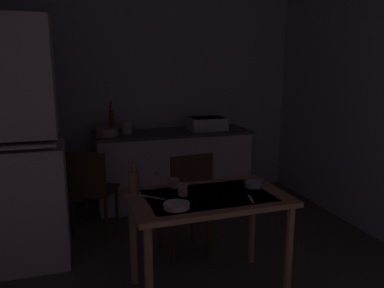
{
  "coord_description": "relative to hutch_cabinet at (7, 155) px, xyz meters",
  "views": [
    {
      "loc": [
        -0.87,
        -2.77,
        1.68
      ],
      "look_at": [
        0.05,
        0.19,
        1.02
      ],
      "focal_mm": 35.39,
      "sensor_mm": 36.0,
      "label": 1
    }
  ],
  "objects": [
    {
      "name": "soup_bowl_small",
      "position": [
        1.14,
        -1.02,
        -0.18
      ],
      "size": [
        0.18,
        0.18,
        0.03
      ],
      "primitive_type": "cylinder",
      "color": "white",
      "rests_on": "dining_table"
    },
    {
      "name": "sink_basin",
      "position": [
        2.08,
        1.07,
        0.0
      ],
      "size": [
        0.44,
        0.34,
        0.15
      ],
      "color": "white",
      "rests_on": "counter_cabinet"
    },
    {
      "name": "teaspoon_near_bowl",
      "position": [
        1.68,
        -1.01,
        -0.2
      ],
      "size": [
        0.06,
        0.15,
        0.0
      ],
      "primitive_type": "cube",
      "rotation": [
        0.0,
        0.0,
        4.47
      ],
      "color": "beige",
      "rests_on": "dining_table"
    },
    {
      "name": "teacup_mint",
      "position": [
        1.24,
        -0.61,
        -0.16
      ],
      "size": [
        0.08,
        0.08,
        0.07
      ],
      "primitive_type": "cylinder",
      "color": "tan",
      "rests_on": "dining_table"
    },
    {
      "name": "hand_pump",
      "position": [
        0.94,
        1.12,
        0.1
      ],
      "size": [
        0.05,
        0.27,
        0.39
      ],
      "color": "#B21E19",
      "rests_on": "counter_cabinet"
    },
    {
      "name": "chair_far_side",
      "position": [
        1.43,
        -0.28,
        -0.47
      ],
      "size": [
        0.45,
        0.45,
        0.95
      ],
      "color": "#492F1D",
      "rests_on": "ground"
    },
    {
      "name": "stoneware_crock",
      "position": [
        1.1,
        1.08,
        -0.0
      ],
      "size": [
        0.12,
        0.12,
        0.14
      ],
      "primitive_type": "cylinder",
      "color": "beige",
      "rests_on": "counter_cabinet"
    },
    {
      "name": "counter_cabinet",
      "position": [
        1.65,
        1.07,
        -0.51
      ],
      "size": [
        1.84,
        0.64,
        0.89
      ],
      "color": "silver",
      "rests_on": "ground"
    },
    {
      "name": "glass_bottle",
      "position": [
        0.92,
        -0.64,
        -0.11
      ],
      "size": [
        0.08,
        0.08,
        0.23
      ],
      "color": "olive",
      "rests_on": "dining_table"
    },
    {
      "name": "dining_table",
      "position": [
        1.43,
        -0.85,
        -0.31
      ],
      "size": [
        1.15,
        0.71,
        0.76
      ],
      "color": "#A97E58",
      "rests_on": "ground"
    },
    {
      "name": "ground_plane",
      "position": [
        1.42,
        -0.5,
        -0.96
      ],
      "size": [
        4.78,
        4.78,
        0.0
      ],
      "primitive_type": "plane",
      "color": "brown"
    },
    {
      "name": "wall_back",
      "position": [
        1.42,
        1.44,
        0.29
      ],
      "size": [
        3.85,
        0.1,
        2.5
      ],
      "primitive_type": "cube",
      "color": "silver",
      "rests_on": "ground"
    },
    {
      "name": "table_knife",
      "position": [
        1.03,
        -0.78,
        -0.2
      ],
      "size": [
        0.16,
        0.15,
        0.0
      ],
      "primitive_type": "cube",
      "rotation": [
        0.0,
        0.0,
        5.56
      ],
      "color": "silver",
      "rests_on": "dining_table"
    },
    {
      "name": "hutch_cabinet",
      "position": [
        0.0,
        0.0,
        0.0
      ],
      "size": [
        0.87,
        0.52,
        2.05
      ],
      "color": "silver",
      "rests_on": "ground"
    },
    {
      "name": "chair_by_counter",
      "position": [
        0.66,
        0.45,
        -0.5
      ],
      "size": [
        0.53,
        0.53,
        0.86
      ],
      "color": "#47311A",
      "rests_on": "ground"
    },
    {
      "name": "mug_dark",
      "position": [
        1.25,
        -0.8,
        -0.15
      ],
      "size": [
        0.07,
        0.07,
        0.09
      ],
      "primitive_type": "cylinder",
      "color": "tan",
      "rests_on": "dining_table"
    },
    {
      "name": "mixing_bowl_counter",
      "position": [
        0.88,
        1.02,
        -0.03
      ],
      "size": [
        0.25,
        0.25,
        0.09
      ],
      "primitive_type": "cylinder",
      "color": "tan",
      "rests_on": "counter_cabinet"
    },
    {
      "name": "serving_bowl_wide",
      "position": [
        1.81,
        -0.77,
        -0.18
      ],
      "size": [
        0.13,
        0.13,
        0.04
      ],
      "primitive_type": "cylinder",
      "color": "#9EB2C6",
      "rests_on": "dining_table"
    }
  ]
}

